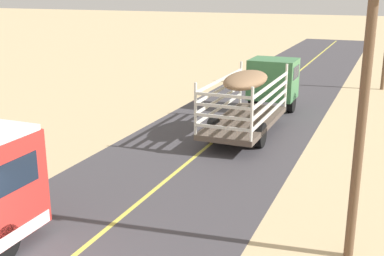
{
  "coord_description": "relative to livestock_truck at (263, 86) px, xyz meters",
  "views": [
    {
      "loc": [
        7.15,
        -7.2,
        6.75
      ],
      "look_at": [
        0.0,
        10.03,
        1.33
      ],
      "focal_mm": 45.65,
      "sensor_mm": 36.0,
      "label": 1
    }
  ],
  "objects": [
    {
      "name": "power_pole_near",
      "position": [
        5.54,
        -12.35,
        2.39
      ],
      "size": [
        2.2,
        0.24,
        7.78
      ],
      "color": "brown",
      "rests_on": "ground"
    },
    {
      "name": "livestock_truck",
      "position": [
        0.0,
        0.0,
        0.0
      ],
      "size": [
        2.53,
        9.7,
        3.02
      ],
      "color": "#3F7F4C",
      "rests_on": "road_surface"
    }
  ]
}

